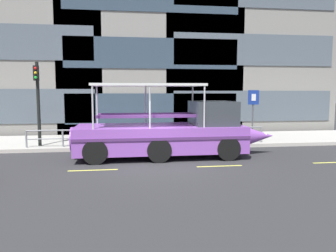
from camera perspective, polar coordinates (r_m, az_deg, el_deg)
The scene contains 9 objects.
ground_plane at distance 13.42m, azimuth -2.18°, elevation -6.40°, with size 120.00×120.00×0.00m, color #2B2B2D.
sidewalk at distance 18.89m, azimuth -3.89°, elevation -2.50°, with size 32.00×4.80×0.18m, color #A8A59E.
curb_edge at distance 16.44m, azimuth -3.27°, elevation -3.77°, with size 32.00×0.18×0.18m, color #B2ADA3.
lane_centreline at distance 12.52m, azimuth -1.75°, elevation -7.28°, with size 25.80×0.12×0.01m.
curb_guardrail at distance 16.68m, azimuth -3.21°, elevation -1.35°, with size 12.00×0.09×0.85m.
traffic_light_pole at distance 17.38m, azimuth -21.61°, elevation 4.93°, with size 0.24×0.46×4.13m.
parking_sign at distance 18.17m, azimuth 14.51°, elevation 3.21°, with size 0.60×0.12×2.76m.
duck_tour_boat at distance 14.57m, azimuth 0.63°, elevation -1.16°, with size 9.08×2.69×3.21m.
pedestrian_near_bow at distance 18.73m, azimuth 9.65°, elevation 0.89°, with size 0.50×0.25×1.75m.
Camera 1 is at (-1.31, -13.04, 2.88)m, focal length 35.24 mm.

